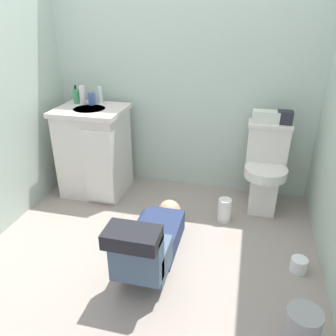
# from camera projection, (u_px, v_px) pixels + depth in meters

# --- Properties ---
(ground_plane) EXTENTS (2.90, 2.96, 0.04)m
(ground_plane) POSITION_uv_depth(u_px,v_px,m) (154.00, 243.00, 2.57)
(ground_plane) COLOR gray
(wall_back) EXTENTS (2.56, 0.08, 2.40)m
(wall_back) POSITION_uv_depth(u_px,v_px,m) (183.00, 60.00, 2.94)
(wall_back) COLOR #B3C7B7
(wall_back) RESTS_ON ground_plane
(toilet) EXTENTS (0.36, 0.46, 0.75)m
(toilet) POSITION_uv_depth(u_px,v_px,m) (265.00, 169.00, 2.87)
(toilet) COLOR silver
(toilet) RESTS_ON ground_plane
(vanity_cabinet) EXTENTS (0.60, 0.53, 0.82)m
(vanity_cabinet) POSITION_uv_depth(u_px,v_px,m) (95.00, 150.00, 3.11)
(vanity_cabinet) COLOR silver
(vanity_cabinet) RESTS_ON ground_plane
(faucet) EXTENTS (0.02, 0.02, 0.10)m
(faucet) POSITION_uv_depth(u_px,v_px,m) (96.00, 99.00, 3.05)
(faucet) COLOR silver
(faucet) RESTS_ON vanity_cabinet
(person_plumber) EXTENTS (0.39, 1.06, 0.52)m
(person_plumber) POSITION_uv_depth(u_px,v_px,m) (151.00, 241.00, 2.29)
(person_plumber) COLOR navy
(person_plumber) RESTS_ON ground_plane
(tissue_box) EXTENTS (0.22, 0.11, 0.10)m
(tissue_box) POSITION_uv_depth(u_px,v_px,m) (266.00, 117.00, 2.78)
(tissue_box) COLOR silver
(tissue_box) RESTS_ON toilet
(toiletry_bag) EXTENTS (0.12, 0.09, 0.11)m
(toiletry_bag) POSITION_uv_depth(u_px,v_px,m) (285.00, 117.00, 2.74)
(toiletry_bag) COLOR #26262D
(toiletry_bag) RESTS_ON toilet
(soap_dispenser) EXTENTS (0.06, 0.06, 0.17)m
(soap_dispenser) POSITION_uv_depth(u_px,v_px,m) (76.00, 96.00, 3.06)
(soap_dispenser) COLOR #3A9664
(soap_dispenser) RESTS_ON vanity_cabinet
(bottle_white) EXTENTS (0.05, 0.05, 0.17)m
(bottle_white) POSITION_uv_depth(u_px,v_px,m) (83.00, 95.00, 3.02)
(bottle_white) COLOR white
(bottle_white) RESTS_ON vanity_cabinet
(bottle_blue) EXTENTS (0.06, 0.06, 0.11)m
(bottle_blue) POSITION_uv_depth(u_px,v_px,m) (91.00, 99.00, 3.02)
(bottle_blue) COLOR #4566B3
(bottle_blue) RESTS_ON vanity_cabinet
(bottle_clear) EXTENTS (0.04, 0.04, 0.16)m
(bottle_clear) POSITION_uv_depth(u_px,v_px,m) (100.00, 95.00, 3.04)
(bottle_clear) COLOR silver
(bottle_clear) RESTS_ON vanity_cabinet
(trash_can) EXTENTS (0.18, 0.18, 0.25)m
(trash_can) POSITION_uv_depth(u_px,v_px,m) (301.00, 330.00, 1.71)
(trash_can) COLOR gray
(trash_can) RESTS_ON ground_plane
(paper_towel_roll) EXTENTS (0.11, 0.11, 0.20)m
(paper_towel_roll) POSITION_uv_depth(u_px,v_px,m) (224.00, 210.00, 2.77)
(paper_towel_roll) COLOR white
(paper_towel_roll) RESTS_ON ground_plane
(toilet_paper_roll) EXTENTS (0.11, 0.11, 0.10)m
(toilet_paper_roll) POSITION_uv_depth(u_px,v_px,m) (299.00, 265.00, 2.25)
(toilet_paper_roll) COLOR white
(toilet_paper_roll) RESTS_ON ground_plane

